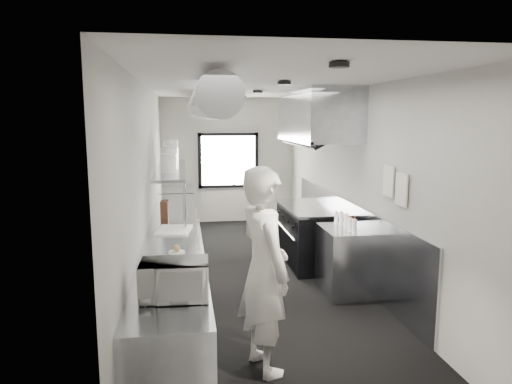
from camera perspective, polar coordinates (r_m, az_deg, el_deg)
name	(u,v)px	position (r m, az deg, el deg)	size (l,w,h in m)	color
floor	(255,280)	(7.07, -0.14, -10.54)	(3.00, 8.00, 0.01)	black
ceiling	(255,86)	(6.67, -0.14, 12.74)	(3.00, 8.00, 0.01)	silver
wall_back	(228,160)	(10.68, -3.37, 3.84)	(3.00, 0.02, 2.80)	#B6B4AD
wall_front	(355,281)	(2.94, 11.85, -10.53)	(3.00, 0.02, 2.80)	#B6B4AD
wall_left	(148,188)	(6.67, -12.98, 0.45)	(0.02, 8.00, 2.80)	#B6B4AD
wall_right	(355,184)	(7.11, 11.90, 1.01)	(0.02, 8.00, 2.80)	#B6B4AD
wall_cladding	(345,235)	(7.54, 10.75, -5.08)	(0.03, 5.50, 1.10)	#99A0A7
hvac_duct	(203,105)	(6.99, -6.42, 10.46)	(0.40, 0.40, 6.40)	#989BA1
service_window	(228,161)	(10.64, -3.35, 3.82)	(1.36, 0.05, 1.25)	white
exhaust_hood	(317,116)	(7.58, 7.38, 9.13)	(0.81, 2.20, 0.88)	#99A0A7
prep_counter	(175,264)	(6.38, -9.82, -8.61)	(0.70, 6.00, 0.90)	#99A0A7
pass_shelf	(172,170)	(7.63, -10.17, 2.63)	(0.45, 3.00, 0.68)	#99A0A7
range	(311,234)	(7.80, 6.67, -5.12)	(0.88, 1.60, 0.94)	black
bottle_station	(347,261)	(6.55, 10.90, -8.17)	(0.65, 0.80, 0.90)	#99A0A7
far_work_table	(177,210)	(9.97, -9.48, -2.16)	(0.70, 1.20, 0.90)	#99A0A7
notice_sheet_a	(389,181)	(5.97, 15.73, 1.28)	(0.02, 0.28, 0.38)	white
notice_sheet_b	(401,189)	(5.67, 17.17, 0.30)	(0.02, 0.28, 0.38)	white
line_cook	(264,270)	(4.43, 1.00, -9.40)	(0.71, 0.46, 1.94)	silver
microwave	(174,280)	(3.99, -9.85, -10.39)	(0.51, 0.39, 0.31)	white
deli_tub_a	(148,289)	(4.15, -12.97, -11.30)	(0.13, 0.13, 0.09)	#B9C0B1
deli_tub_b	(151,278)	(4.39, -12.58, -10.15)	(0.13, 0.13, 0.09)	#B9C0B1
newspaper	(184,267)	(4.78, -8.66, -8.92)	(0.35, 0.43, 0.01)	white
small_plate	(177,252)	(5.28, -9.55, -7.17)	(0.18, 0.18, 0.01)	white
pastry	(177,248)	(5.27, -9.57, -6.68)	(0.08, 0.08, 0.08)	tan
cutting_board	(174,230)	(6.29, -9.91, -4.54)	(0.43, 0.57, 0.02)	white
knife_block	(165,209)	(7.07, -10.97, -2.06)	(0.11, 0.23, 0.26)	brown
plate_stack_a	(169,163)	(7.00, -10.52, 3.46)	(0.24, 0.24, 0.28)	white
plate_stack_b	(169,159)	(7.26, -10.43, 3.89)	(0.26, 0.26, 0.33)	white
plate_stack_c	(171,156)	(7.90, -10.26, 4.32)	(0.24, 0.24, 0.34)	white
plate_stack_d	(171,151)	(8.45, -10.26, 4.87)	(0.27, 0.27, 0.41)	white
squeeze_bottle_a	(354,226)	(6.15, 11.81, -4.10)	(0.06, 0.06, 0.18)	white
squeeze_bottle_b	(350,225)	(6.24, 11.26, -3.90)	(0.06, 0.06, 0.18)	white
squeeze_bottle_c	(346,221)	(6.44, 10.83, -3.45)	(0.06, 0.06, 0.19)	white
squeeze_bottle_d	(341,219)	(6.58, 10.26, -3.19)	(0.06, 0.06, 0.18)	white
squeeze_bottle_e	(336,218)	(6.64, 9.69, -3.13)	(0.06, 0.06, 0.17)	white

